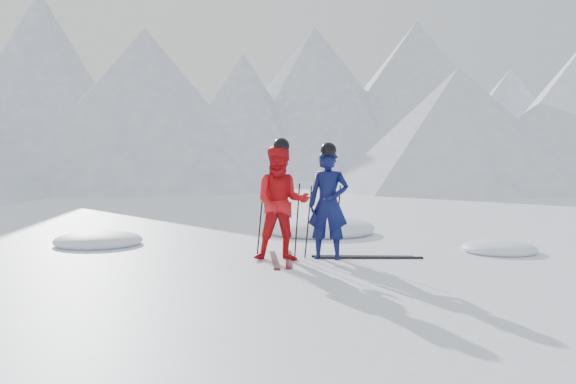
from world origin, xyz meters
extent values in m
plane|color=white|center=(0.00, 0.00, 0.00)|extent=(160.00, 160.00, 0.00)
cone|color=#B2BCD1|center=(-11.51, 40.48, 7.17)|extent=(23.96, 23.96, 14.35)
cone|color=#B2BCD1|center=(-5.08, 51.27, 5.96)|extent=(17.69, 17.69, 11.93)
cone|color=#B2BCD1|center=(4.51, 43.52, 5.42)|extent=(19.63, 19.63, 10.85)
cone|color=#B2BCD1|center=(11.74, 46.25, 7.07)|extent=(23.31, 23.31, 14.15)
cone|color=#B2BCD1|center=(21.49, 44.84, 7.44)|extent=(28.94, 28.94, 14.88)
cone|color=silver|center=(31.93, 45.34, 5.38)|extent=(24.45, 24.45, 10.76)
cone|color=#B2BCD1|center=(12.00, 20.00, 3.25)|extent=(14.00, 14.00, 6.50)
cone|color=#B2BCD1|center=(-4.00, 26.00, 4.50)|extent=(16.00, 16.00, 9.00)
imported|color=#0B1245|center=(-1.35, 0.30, 0.90)|extent=(0.78, 0.66, 1.81)
imported|color=red|center=(-2.14, 0.30, 0.94)|extent=(1.04, 0.88, 1.87)
cylinder|color=black|center=(-1.65, 0.45, 0.60)|extent=(0.12, 0.08, 1.20)
cylinder|color=black|center=(-1.10, 0.55, 0.60)|extent=(0.12, 0.07, 1.20)
cylinder|color=black|center=(-2.44, 0.55, 0.62)|extent=(0.12, 0.10, 1.25)
cylinder|color=black|center=(-1.84, 0.45, 0.62)|extent=(0.12, 0.09, 1.25)
cube|color=black|center=(-2.26, 0.30, 0.01)|extent=(0.38, 1.69, 0.03)
cube|color=black|center=(-2.02, 0.30, 0.01)|extent=(0.49, 1.67, 0.03)
cube|color=black|center=(-0.75, 0.29, 0.01)|extent=(1.66, 0.56, 0.03)
cube|color=black|center=(-0.65, 0.14, 0.01)|extent=(1.67, 0.50, 0.03)
ellipsoid|color=white|center=(-5.14, 2.91, 0.00)|extent=(1.67, 1.67, 0.37)
ellipsoid|color=white|center=(1.81, 0.25, 0.00)|extent=(1.30, 1.30, 0.29)
ellipsoid|color=white|center=(-0.48, 3.64, 0.00)|extent=(2.43, 2.43, 0.53)
camera|label=1|loc=(-4.36, -9.24, 1.63)|focal=38.00mm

